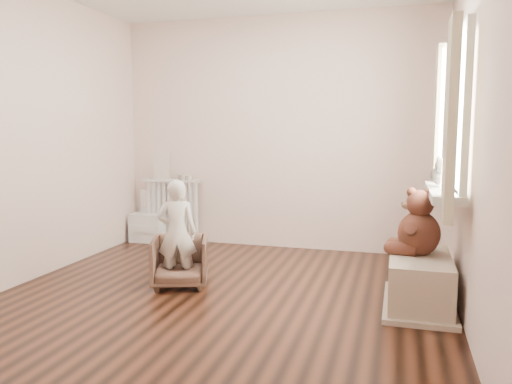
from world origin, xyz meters
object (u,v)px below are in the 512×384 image
(armchair, at_px, (180,261))
(teddy_bear, at_px, (420,219))
(plush_cat, at_px, (441,173))
(radiator, at_px, (172,210))
(child, at_px, (177,233))
(toy_bench, at_px, (420,281))
(toy_vanity, at_px, (148,219))

(armchair, bearing_deg, teddy_bear, -17.17)
(plush_cat, bearing_deg, radiator, -179.35)
(radiator, relative_size, child, 0.83)
(toy_bench, relative_size, teddy_bear, 1.68)
(toy_vanity, bearing_deg, child, -54.54)
(plush_cat, bearing_deg, toy_vanity, -176.92)
(armchair, relative_size, child, 0.52)
(toy_vanity, relative_size, plush_cat, 2.29)
(toy_bench, bearing_deg, teddy_bear, 105.70)
(armchair, bearing_deg, child, -109.61)
(toy_vanity, bearing_deg, teddy_bear, -24.96)
(armchair, relative_size, teddy_bear, 0.95)
(teddy_bear, relative_size, plush_cat, 1.85)
(toy_vanity, height_order, teddy_bear, teddy_bear)
(armchair, height_order, child, child)
(toy_vanity, bearing_deg, plush_cat, -20.80)
(radiator, distance_m, armchair, 1.74)
(toy_vanity, xyz_separation_m, teddy_bear, (3.05, -1.42, 0.40))
(armchair, bearing_deg, radiator, 98.14)
(toy_vanity, distance_m, plush_cat, 3.51)
(toy_vanity, xyz_separation_m, armchair, (1.11, -1.50, -0.06))
(radiator, distance_m, toy_vanity, 0.32)
(toy_bench, xyz_separation_m, plush_cat, (0.14, 0.26, 0.80))
(radiator, bearing_deg, teddy_bear, -27.79)
(child, bearing_deg, teddy_bear, 164.30)
(child, relative_size, teddy_bear, 1.81)
(plush_cat, bearing_deg, teddy_bear, -103.79)
(armchair, height_order, toy_bench, armchair)
(radiator, height_order, toy_vanity, radiator)
(toy_vanity, height_order, child, child)
(plush_cat, bearing_deg, armchair, -148.39)
(armchair, xyz_separation_m, toy_bench, (1.96, 0.03, -0.02))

